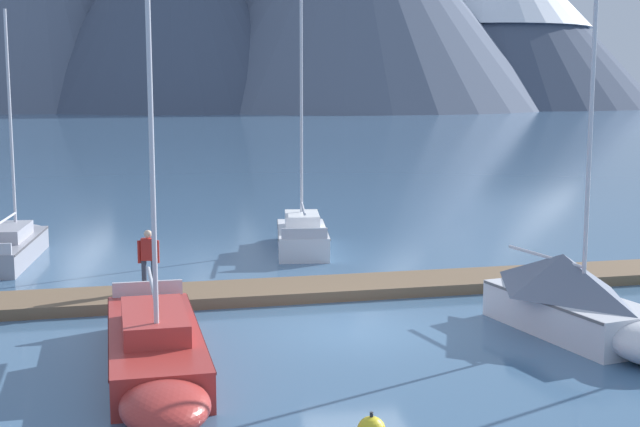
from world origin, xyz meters
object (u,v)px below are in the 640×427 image
at_px(sailboat_second_berth, 156,351).
at_px(person_on_dock, 149,256).
at_px(sailboat_nearest_berth, 13,244).
at_px(sailboat_mid_dock_starboard, 577,300).
at_px(sailboat_mid_dock_port, 302,234).

height_order(sailboat_second_berth, person_on_dock, sailboat_second_berth).
relative_size(sailboat_nearest_berth, sailboat_second_berth, 1.06).
height_order(sailboat_nearest_berth, person_on_dock, sailboat_nearest_berth).
bearing_deg(sailboat_second_berth, sailboat_mid_dock_starboard, 8.44).
height_order(sailboat_nearest_berth, sailboat_mid_dock_starboard, sailboat_nearest_berth).
bearing_deg(person_on_dock, sailboat_mid_dock_port, 53.81).
bearing_deg(sailboat_nearest_berth, person_on_dock, -54.70).
bearing_deg(sailboat_mid_dock_starboard, sailboat_nearest_berth, 142.10).
distance_m(sailboat_nearest_berth, person_on_dock, 8.32).
bearing_deg(sailboat_mid_dock_starboard, person_on_dock, 154.43).
height_order(sailboat_second_berth, sailboat_mid_dock_starboard, sailboat_mid_dock_starboard).
bearing_deg(sailboat_nearest_berth, sailboat_second_berth, -68.42).
bearing_deg(sailboat_second_berth, sailboat_mid_dock_port, 70.32).
xyz_separation_m(sailboat_mid_dock_starboard, person_on_dock, (-10.10, 4.83, 0.40)).
height_order(sailboat_mid_dock_starboard, person_on_dock, sailboat_mid_dock_starboard).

